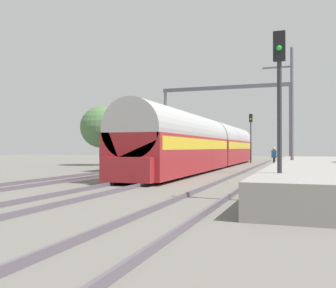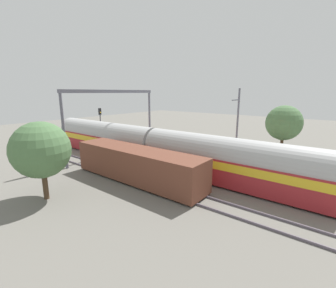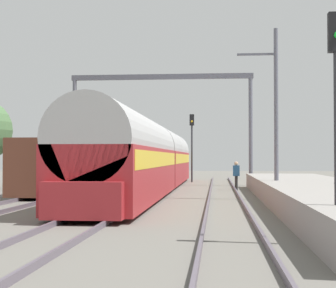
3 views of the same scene
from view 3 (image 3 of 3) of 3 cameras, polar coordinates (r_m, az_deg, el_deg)
name	(u,v)px [view 3 (image 3 of 3)]	position (r m, az deg, el deg)	size (l,w,h in m)	color
ground	(116,208)	(21.33, -5.45, -6.70)	(120.00, 120.00, 0.00)	slate
track_far_west	(10,205)	(22.49, -16.23, -6.17)	(1.52, 60.00, 0.16)	#5C535F
track_west	(116,206)	(21.33, -5.45, -6.48)	(1.52, 60.00, 0.16)	#5C535F
track_east	(226,207)	(20.97, 6.13, -6.57)	(1.52, 60.00, 0.16)	#5C535F
platform	(319,194)	(23.31, 15.50, -5.09)	(4.40, 28.00, 0.90)	gray
passenger_train	(150,157)	(32.12, -1.85, -1.41)	(2.93, 32.85, 3.82)	maroon
freight_car	(72,166)	(31.19, -10.03, -2.31)	(2.80, 13.00, 2.70)	brown
person_crossing	(236,173)	(33.19, 7.15, -3.03)	(0.41, 0.25, 1.73)	#292929
railway_signal_far	(192,139)	(43.56, 2.51, 0.52)	(0.36, 0.30, 5.43)	#2D2D33
catenary_gantry	(161,105)	(38.56, -0.71, 4.07)	(12.91, 0.28, 7.86)	slate
catenary_pole_east_mid	(275,111)	(25.88, 11.14, 3.45)	(1.90, 0.20, 8.00)	slate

